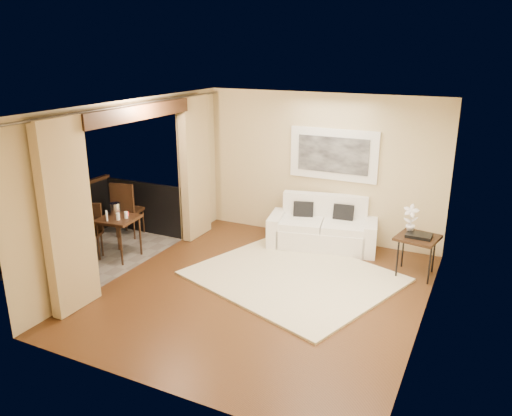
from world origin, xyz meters
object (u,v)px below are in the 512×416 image
Objects in this scene: sofa at (323,229)px; balcony_chair_near at (89,227)px; bistro_table at (118,222)px; balcony_chair_far at (125,205)px; side_table at (418,240)px; ice_bucket at (115,209)px; orchid at (410,219)px.

balcony_chair_near reaches higher than sofa.
balcony_chair_far is at bearing 122.84° from bistro_table.
sofa is 1.81m from side_table.
balcony_chair_far reaches higher than ice_bucket.
bistro_table is at bearing -162.33° from side_table.
bistro_table is (-4.51, -1.59, -0.25)m from orchid.
side_table is 5.01m from ice_bucket.
balcony_chair_far is at bearing -173.03° from sofa.
balcony_chair_near is at bearing -154.71° from bistro_table.
ice_bucket is (-0.16, 0.14, 0.18)m from bistro_table.
orchid is at bearing 177.58° from balcony_chair_far.
balcony_chair_near is at bearing -161.63° from side_table.
orchid is 4.79m from bistro_table.
orchid reaches higher than balcony_chair_far.
bistro_table is at bearing -160.56° from orchid.
bistro_table is at bearing -157.73° from sofa.
balcony_chair_near is at bearing 83.05° from balcony_chair_far.
ice_bucket is (-4.82, -1.35, 0.22)m from side_table.
ice_bucket is at bearing 30.34° from balcony_chair_near.
ice_bucket is at bearing -164.36° from side_table.
orchid is at bearing 0.57° from balcony_chair_near.
orchid is 0.43× the size of balcony_chair_far.
side_table is 5.39m from balcony_chair_near.
ice_bucket is (0.30, 0.35, 0.27)m from balcony_chair_near.
ice_bucket is (0.37, -0.68, 0.19)m from balcony_chair_far.
orchid reaches higher than sofa.
side_table is 0.98× the size of bistro_table.
sofa is 10.11× the size of ice_bucket.
bistro_table is (-4.66, -1.49, 0.04)m from side_table.
orchid reaches higher than balcony_chair_near.
balcony_chair_far reaches higher than sofa.
side_table is at bearing -29.10° from sofa.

